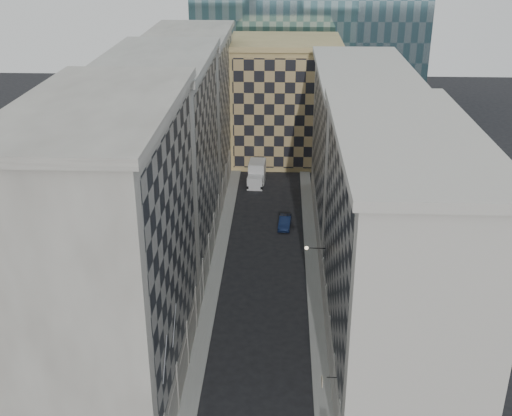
# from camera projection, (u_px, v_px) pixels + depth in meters

# --- Properties ---
(sidewalk_west) EXTENTS (1.50, 100.00, 0.15)m
(sidewalk_west) POSITION_uv_depth(u_px,v_px,m) (216.00, 271.00, 69.62)
(sidewalk_west) COLOR gray
(sidewalk_west) RESTS_ON ground
(sidewalk_east) EXTENTS (1.50, 100.00, 0.15)m
(sidewalk_east) POSITION_uv_depth(u_px,v_px,m) (313.00, 273.00, 69.23)
(sidewalk_east) COLOR gray
(sidewalk_east) RESTS_ON ground
(bldg_left_a) EXTENTS (10.80, 22.80, 23.70)m
(bldg_left_a) POSITION_uv_depth(u_px,v_px,m) (112.00, 257.00, 47.73)
(bldg_left_a) COLOR gray
(bldg_left_a) RESTS_ON ground
(bldg_left_b) EXTENTS (10.80, 22.80, 22.70)m
(bldg_left_b) POSITION_uv_depth(u_px,v_px,m) (163.00, 163.00, 68.03)
(bldg_left_b) COLOR gray
(bldg_left_b) RESTS_ON ground
(bldg_left_c) EXTENTS (10.80, 22.80, 21.70)m
(bldg_left_c) POSITION_uv_depth(u_px,v_px,m) (191.00, 113.00, 88.34)
(bldg_left_c) COLOR gray
(bldg_left_c) RESTS_ON ground
(bldg_right_a) EXTENTS (10.80, 26.80, 20.70)m
(bldg_right_a) POSITION_uv_depth(u_px,v_px,m) (395.00, 256.00, 51.16)
(bldg_right_a) COLOR #BDB6AD
(bldg_right_a) RESTS_ON ground
(bldg_right_b) EXTENTS (10.80, 28.80, 19.70)m
(bldg_right_b) POSITION_uv_depth(u_px,v_px,m) (359.00, 152.00, 76.03)
(bldg_right_b) COLOR #BDB6AD
(bldg_right_b) RESTS_ON ground
(tan_block) EXTENTS (16.80, 14.80, 18.80)m
(tan_block) POSITION_uv_depth(u_px,v_px,m) (285.00, 100.00, 100.20)
(tan_block) COLOR tan
(tan_block) RESTS_ON ground
(flagpoles_left) EXTENTS (0.10, 6.33, 2.33)m
(flagpoles_left) POSITION_uv_depth(u_px,v_px,m) (170.00, 341.00, 44.51)
(flagpoles_left) COLOR gray
(flagpoles_left) RESTS_ON ground
(bracket_lamp) EXTENTS (1.98, 0.36, 0.36)m
(bracket_lamp) POSITION_uv_depth(u_px,v_px,m) (308.00, 248.00, 61.30)
(bracket_lamp) COLOR black
(bracket_lamp) RESTS_ON ground
(box_truck) EXTENTS (2.62, 5.75, 3.08)m
(box_truck) POSITION_uv_depth(u_px,v_px,m) (257.00, 174.00, 93.04)
(box_truck) COLOR silver
(box_truck) RESTS_ON ground
(dark_car) EXTENTS (1.77, 4.24, 1.36)m
(dark_car) POSITION_uv_depth(u_px,v_px,m) (285.00, 222.00, 79.61)
(dark_car) COLOR #101C3C
(dark_car) RESTS_ON ground
(shop_sign) EXTENTS (1.11, 0.65, 0.73)m
(shop_sign) POSITION_uv_depth(u_px,v_px,m) (323.00, 381.00, 47.06)
(shop_sign) COLOR black
(shop_sign) RESTS_ON ground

